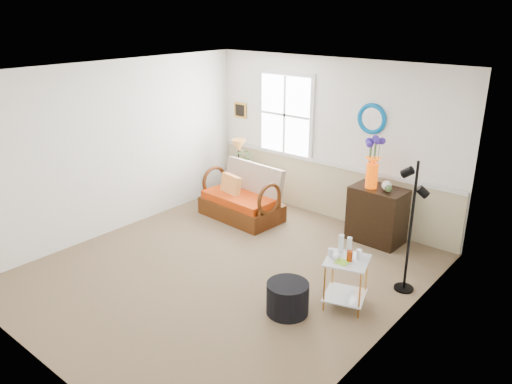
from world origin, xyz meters
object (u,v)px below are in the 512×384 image
Objects in this scene: lamp_stand at (240,183)px; ottoman at (288,298)px; loveseat at (241,193)px; side_table at (346,283)px; floor_lamp at (411,228)px; cabinet at (377,215)px.

lamp_stand reaches higher than ottoman.
loveseat is 0.89m from lamp_stand.
floor_lamp is at bearing 64.01° from side_table.
lamp_stand is 1.25× the size of ottoman.
ottoman is (2.25, -1.74, -0.25)m from loveseat.
cabinet is 1.91m from side_table.
ottoman is at bearing -128.23° from side_table.
lamp_stand is 3.72m from ottoman.
cabinet is 2.38m from ottoman.
side_table is (2.68, -1.20, -0.14)m from loveseat.
loveseat is at bearing 171.37° from floor_lamp.
cabinet is at bearing -0.27° from lamp_stand.
floor_lamp is (0.38, 0.79, 0.53)m from side_table.
floor_lamp reaches higher than cabinet.
cabinet is 1.39× the size of side_table.
loveseat reaches higher than side_table.
loveseat is 3.11m from floor_lamp.
loveseat is 1.60× the size of cabinet.
lamp_stand is at bearing -178.48° from cabinet.
loveseat is 2.94m from side_table.
loveseat is at bearing 155.95° from side_table.
floor_lamp reaches higher than ottoman.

